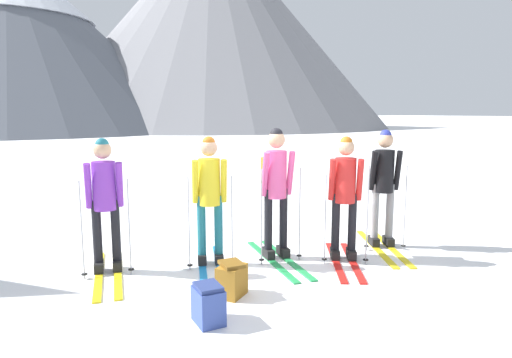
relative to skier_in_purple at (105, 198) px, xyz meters
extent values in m
plane|color=white|center=(1.90, -0.50, -0.93)|extent=(400.00, 400.00, 0.00)
cube|color=yellow|center=(0.09, -0.13, -0.92)|extent=(0.33, 1.72, 0.02)
cube|color=yellow|center=(-0.12, -0.10, -0.92)|extent=(0.33, 1.72, 0.02)
cube|color=black|center=(0.11, -0.03, -0.85)|extent=(0.15, 0.27, 0.12)
cylinder|color=black|center=(0.11, -0.03, -0.42)|extent=(0.11, 0.11, 0.79)
cube|color=black|center=(-0.11, 0.00, -0.85)|extent=(0.15, 0.27, 0.12)
cylinder|color=black|center=(-0.11, 0.00, -0.42)|extent=(0.11, 0.11, 0.79)
cylinder|color=purple|center=(0.00, -0.01, 0.16)|extent=(0.28, 0.28, 0.60)
sphere|color=tan|center=(0.00, -0.01, 0.59)|extent=(0.21, 0.21, 0.21)
sphere|color=#1E6B7A|center=(0.00, -0.01, 0.66)|extent=(0.16, 0.16, 0.16)
cylinder|color=purple|center=(0.17, -0.10, 0.17)|extent=(0.11, 0.20, 0.57)
cylinder|color=purple|center=(-0.19, -0.05, 0.17)|extent=(0.11, 0.20, 0.57)
cylinder|color=#A5A5AD|center=(0.24, -0.23, -0.34)|extent=(0.02, 0.02, 1.19)
cylinder|color=black|center=(0.24, -0.23, -0.87)|extent=(0.07, 0.07, 0.01)
cylinder|color=#A5A5AD|center=(-0.29, -0.15, -0.34)|extent=(0.02, 0.02, 1.19)
cylinder|color=black|center=(-0.29, -0.15, -0.87)|extent=(0.07, 0.07, 0.01)
cube|color=#384C99|center=(0.02, 0.16, 0.19)|extent=(0.28, 0.19, 0.36)
cube|color=#1E84D1|center=(1.33, -0.43, -0.92)|extent=(0.56, 1.60, 0.02)
cube|color=#1E84D1|center=(1.12, -0.36, -0.92)|extent=(0.56, 1.60, 0.02)
cube|color=black|center=(1.36, -0.33, -0.85)|extent=(0.18, 0.28, 0.12)
cylinder|color=#1E6B7A|center=(1.36, -0.33, -0.42)|extent=(0.11, 0.11, 0.80)
cube|color=black|center=(1.15, -0.27, -0.85)|extent=(0.18, 0.28, 0.12)
cylinder|color=#1E6B7A|center=(1.15, -0.27, -0.42)|extent=(0.11, 0.11, 0.80)
cylinder|color=yellow|center=(1.25, -0.30, 0.16)|extent=(0.28, 0.28, 0.60)
sphere|color=tan|center=(1.25, -0.30, 0.60)|extent=(0.22, 0.22, 0.22)
sphere|color=#B76019|center=(1.25, -0.30, 0.66)|extent=(0.16, 0.16, 0.16)
cylinder|color=yellow|center=(1.41, -0.41, 0.18)|extent=(0.13, 0.21, 0.57)
cylinder|color=yellow|center=(1.06, -0.30, 0.18)|extent=(0.13, 0.21, 0.57)
cylinder|color=#A5A5AD|center=(1.46, -0.55, -0.34)|extent=(0.02, 0.02, 1.19)
cylinder|color=black|center=(1.46, -0.55, -0.87)|extent=(0.07, 0.07, 0.01)
cylinder|color=#A5A5AD|center=(0.94, -0.39, -0.34)|extent=(0.02, 0.02, 1.19)
cylinder|color=black|center=(0.94, -0.39, -0.87)|extent=(0.07, 0.07, 0.01)
cube|color=green|center=(2.24, -0.56, -0.92)|extent=(0.29, 1.74, 0.02)
cube|color=green|center=(2.02, -0.53, -0.92)|extent=(0.29, 1.74, 0.02)
cube|color=black|center=(2.25, -0.46, -0.85)|extent=(0.14, 0.27, 0.12)
cylinder|color=black|center=(2.25, -0.46, -0.39)|extent=(0.11, 0.11, 0.84)
cube|color=black|center=(2.03, -0.43, -0.85)|extent=(0.14, 0.27, 0.12)
cylinder|color=black|center=(2.03, -0.43, -0.39)|extent=(0.11, 0.11, 0.84)
cylinder|color=#E55193|center=(2.14, -0.45, 0.22)|extent=(0.28, 0.28, 0.63)
sphere|color=tan|center=(2.14, -0.45, 0.69)|extent=(0.23, 0.23, 0.23)
sphere|color=black|center=(2.14, -0.45, 0.75)|extent=(0.17, 0.17, 0.17)
cylinder|color=#E55193|center=(2.31, -0.53, 0.24)|extent=(0.10, 0.21, 0.60)
cylinder|color=#E55193|center=(1.96, -0.49, 0.24)|extent=(0.10, 0.21, 0.60)
cylinder|color=#A5A5AD|center=(2.39, -0.66, -0.30)|extent=(0.02, 0.02, 1.26)
cylinder|color=black|center=(2.39, -0.66, -0.87)|extent=(0.07, 0.07, 0.01)
cylinder|color=#A5A5AD|center=(1.85, -0.60, -0.30)|extent=(0.02, 0.02, 1.26)
cylinder|color=black|center=(1.85, -0.60, -0.87)|extent=(0.07, 0.07, 0.01)
cube|color=#99661E|center=(2.16, -0.28, 0.25)|extent=(0.28, 0.19, 0.36)
cube|color=red|center=(2.98, -1.04, -0.92)|extent=(0.84, 1.45, 0.02)
cube|color=red|center=(2.79, -0.94, -0.92)|extent=(0.84, 1.45, 0.02)
cube|color=black|center=(3.03, -0.95, -0.85)|extent=(0.22, 0.28, 0.12)
cylinder|color=black|center=(3.03, -0.95, -0.42)|extent=(0.11, 0.11, 0.79)
cube|color=black|center=(2.84, -0.85, -0.85)|extent=(0.22, 0.28, 0.12)
cylinder|color=black|center=(2.84, -0.85, -0.42)|extent=(0.11, 0.11, 0.79)
cylinder|color=red|center=(2.93, -0.90, 0.15)|extent=(0.28, 0.28, 0.59)
sphere|color=tan|center=(2.93, -0.90, 0.59)|extent=(0.21, 0.21, 0.21)
sphere|color=#B76019|center=(2.93, -0.90, 0.65)|extent=(0.16, 0.16, 0.16)
cylinder|color=red|center=(3.07, -1.04, 0.17)|extent=(0.16, 0.21, 0.56)
cylinder|color=red|center=(2.75, -0.87, 0.17)|extent=(0.16, 0.21, 0.56)
cylinder|color=#A5A5AD|center=(3.09, -1.19, -0.34)|extent=(0.02, 0.02, 1.19)
cylinder|color=black|center=(3.09, -1.19, -0.87)|extent=(0.07, 0.07, 0.01)
cylinder|color=#A5A5AD|center=(2.61, -0.93, -0.34)|extent=(0.02, 0.02, 1.19)
cylinder|color=black|center=(2.61, -0.93, -0.87)|extent=(0.07, 0.07, 0.01)
cube|color=#99661E|center=(3.02, -0.75, 0.18)|extent=(0.30, 0.26, 0.36)
cube|color=yellow|center=(3.87, -0.79, -0.92)|extent=(0.80, 1.68, 0.02)
cube|color=yellow|center=(3.67, -0.70, -0.92)|extent=(0.80, 1.68, 0.02)
cube|color=black|center=(3.91, -0.69, -0.85)|extent=(0.20, 0.28, 0.12)
cylinder|color=gray|center=(3.91, -0.69, -0.40)|extent=(0.11, 0.11, 0.82)
cube|color=black|center=(3.71, -0.61, -0.85)|extent=(0.20, 0.28, 0.12)
cylinder|color=gray|center=(3.71, -0.61, -0.40)|extent=(0.11, 0.11, 0.82)
cylinder|color=black|center=(3.81, -0.65, 0.19)|extent=(0.28, 0.28, 0.62)
sphere|color=tan|center=(3.81, -0.65, 0.65)|extent=(0.22, 0.22, 0.22)
sphere|color=#2D389E|center=(3.81, -0.65, 0.71)|extent=(0.17, 0.17, 0.17)
cylinder|color=black|center=(3.95, -0.78, 0.21)|extent=(0.15, 0.21, 0.59)
cylinder|color=black|center=(3.62, -0.63, 0.21)|extent=(0.15, 0.21, 0.59)
cylinder|color=#A5A5AD|center=(3.99, -0.92, -0.32)|extent=(0.02, 0.02, 1.23)
cylinder|color=black|center=(3.99, -0.92, -0.87)|extent=(0.07, 0.07, 0.01)
cylinder|color=#A5A5AD|center=(3.49, -0.71, -0.32)|extent=(0.02, 0.02, 1.23)
cylinder|color=black|center=(3.49, -0.71, -0.87)|extent=(0.07, 0.07, 0.01)
cube|color=#99661E|center=(1.11, -1.37, -0.76)|extent=(0.40, 0.39, 0.34)
cube|color=brown|center=(1.11, -1.37, -0.57)|extent=(0.22, 0.28, 0.04)
cube|color=#384C99|center=(0.67, -1.86, -0.76)|extent=(0.25, 0.33, 0.34)
cube|color=navy|center=(0.67, -1.86, -0.57)|extent=(0.22, 0.28, 0.04)
cone|color=slate|center=(-2.86, 50.75, 8.62)|extent=(41.80, 41.80, 19.11)
cone|color=gray|center=(20.40, 51.46, 12.24)|extent=(45.34, 45.34, 26.35)
camera|label=1|loc=(-0.64, -5.65, 1.05)|focal=31.33mm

